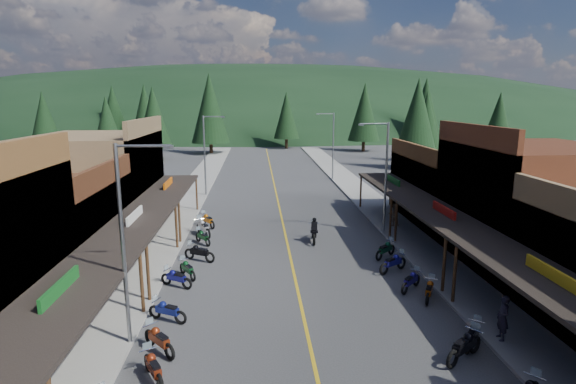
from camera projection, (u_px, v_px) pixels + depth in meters
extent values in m
plane|color=#38383A|center=(295.00, 280.00, 24.16)|extent=(220.00, 220.00, 0.00)
cube|color=gold|center=(278.00, 199.00, 43.69)|extent=(0.15, 90.00, 0.01)
cube|color=gray|center=(187.00, 200.00, 43.07)|extent=(3.40, 94.00, 0.15)
cube|color=gray|center=(365.00, 197.00, 44.28)|extent=(3.40, 94.00, 0.15)
cube|color=brown|center=(13.00, 267.00, 14.90)|extent=(0.30, 10.20, 8.20)
cube|color=black|center=(61.00, 296.00, 15.23)|extent=(3.20, 10.20, 0.18)
cylinder|color=#472D19|center=(142.00, 283.00, 20.03)|extent=(0.16, 0.16, 3.00)
cube|color=#14591E|center=(60.00, 291.00, 15.19)|extent=(0.12, 3.00, 0.70)
cube|color=#3F2111|center=(36.00, 232.00, 24.34)|extent=(8.00, 9.00, 5.00)
cube|color=#3F2111|center=(108.00, 220.00, 24.48)|extent=(0.30, 9.00, 6.20)
cube|color=black|center=(135.00, 221.00, 24.60)|extent=(3.20, 9.00, 0.18)
cylinder|color=#472D19|center=(148.00, 273.00, 21.20)|extent=(0.16, 0.16, 3.00)
cylinder|color=#472D19|center=(176.00, 227.00, 28.82)|extent=(0.16, 0.16, 3.00)
cube|color=silver|center=(135.00, 218.00, 24.56)|extent=(0.12, 3.00, 0.70)
cube|color=brown|center=(96.00, 182.00, 33.51)|extent=(8.00, 10.20, 7.00)
cube|color=brown|center=(148.00, 173.00, 33.66)|extent=(0.30, 10.20, 8.20)
cube|color=black|center=(168.00, 187.00, 33.98)|extent=(3.20, 10.20, 0.18)
cylinder|color=#472D19|center=(179.00, 222.00, 29.99)|extent=(0.16, 0.16, 3.00)
cylinder|color=#472D19|center=(197.00, 194.00, 38.78)|extent=(0.16, 0.16, 3.00)
cube|color=#CC590C|center=(168.00, 185.00, 33.94)|extent=(0.12, 3.00, 0.70)
cube|color=black|center=(551.00, 282.00, 16.44)|extent=(3.20, 10.20, 0.18)
cylinder|color=#472D19|center=(455.00, 274.00, 21.03)|extent=(0.16, 0.16, 3.00)
cube|color=gold|center=(551.00, 277.00, 16.40)|extent=(0.12, 3.00, 0.70)
cube|color=#562B19|center=(533.00, 205.00, 26.08)|extent=(8.00, 9.00, 7.00)
cube|color=#562B19|center=(469.00, 196.00, 25.69)|extent=(0.30, 9.00, 8.20)
cube|color=black|center=(443.00, 215.00, 25.82)|extent=(3.20, 9.00, 0.18)
cylinder|color=#472D19|center=(444.00, 265.00, 22.21)|extent=(0.16, 0.16, 3.00)
cylinder|color=#472D19|center=(396.00, 223.00, 29.82)|extent=(0.16, 0.16, 3.00)
cube|color=#B2140F|center=(444.00, 212.00, 25.77)|extent=(0.12, 3.00, 0.70)
cube|color=#4C2D16|center=(458.00, 190.00, 35.66)|extent=(8.00, 10.20, 5.00)
cube|color=#4C2D16|center=(411.00, 183.00, 35.27)|extent=(0.30, 10.20, 6.20)
cube|color=black|center=(393.00, 184.00, 35.19)|extent=(3.20, 10.20, 0.18)
cylinder|color=#472D19|center=(391.00, 218.00, 31.00)|extent=(0.16, 0.16, 3.00)
cylinder|color=#472D19|center=(361.00, 192.00, 39.79)|extent=(0.16, 0.16, 3.00)
cube|color=#14591E|center=(393.00, 182.00, 35.15)|extent=(0.12, 3.00, 0.70)
cylinder|color=gray|center=(123.00, 249.00, 16.99)|extent=(0.16, 0.16, 8.00)
cylinder|color=gray|center=(143.00, 146.00, 16.27)|extent=(2.00, 0.10, 0.10)
cube|color=gray|center=(168.00, 147.00, 16.34)|extent=(0.35, 0.18, 0.12)
cylinder|color=gray|center=(205.00, 157.00, 44.34)|extent=(0.16, 0.16, 8.00)
cylinder|color=gray|center=(214.00, 117.00, 43.62)|extent=(2.00, 0.10, 0.10)
cube|color=gray|center=(223.00, 117.00, 43.69)|extent=(0.35, 0.18, 0.12)
cylinder|color=gray|center=(386.00, 180.00, 31.65)|extent=(0.16, 0.16, 8.00)
cylinder|color=gray|center=(374.00, 124.00, 30.79)|extent=(2.00, 0.10, 0.10)
cube|color=gray|center=(361.00, 125.00, 30.74)|extent=(0.35, 0.18, 0.12)
cylinder|color=gray|center=(333.00, 147.00, 53.14)|extent=(0.16, 0.16, 8.00)
cylinder|color=gray|center=(325.00, 114.00, 52.28)|extent=(2.00, 0.10, 0.10)
cube|color=gray|center=(318.00, 114.00, 52.23)|extent=(0.35, 0.18, 0.12)
ellipsoid|color=black|center=(262.00, 127.00, 156.02)|extent=(310.00, 140.00, 60.00)
cylinder|color=black|center=(47.00, 147.00, 81.73)|extent=(0.60, 0.60, 2.00)
cone|color=black|center=(44.00, 117.00, 80.61)|extent=(5.04, 5.04, 9.00)
cylinder|color=black|center=(147.00, 142.00, 90.65)|extent=(0.60, 0.60, 2.00)
cone|color=black|center=(145.00, 111.00, 89.39)|extent=(5.88, 5.88, 10.50)
cylinder|color=black|center=(211.00, 148.00, 79.91)|extent=(0.60, 0.60, 2.00)
cone|color=black|center=(210.00, 108.00, 78.49)|extent=(6.72, 6.72, 12.00)
cylinder|color=black|center=(286.00, 143.00, 88.70)|extent=(0.60, 0.60, 2.00)
cone|color=black|center=(286.00, 115.00, 87.58)|extent=(5.04, 5.04, 9.00)
cylinder|color=black|center=(363.00, 146.00, 83.81)|extent=(0.60, 0.60, 2.00)
cone|color=black|center=(364.00, 112.00, 82.54)|extent=(5.88, 5.88, 10.50)
cylinder|color=black|center=(423.00, 140.00, 96.65)|extent=(0.60, 0.60, 2.00)
cone|color=black|center=(425.00, 107.00, 95.23)|extent=(6.72, 6.72, 12.00)
cylinder|color=black|center=(496.00, 143.00, 89.67)|extent=(0.60, 0.60, 2.00)
cone|color=black|center=(499.00, 115.00, 88.55)|extent=(5.04, 5.04, 9.00)
cylinder|color=black|center=(116.00, 140.00, 95.96)|extent=(0.60, 0.60, 2.00)
cone|color=black|center=(113.00, 110.00, 94.69)|extent=(5.88, 5.88, 10.50)
cylinder|color=black|center=(110.00, 163.00, 61.49)|extent=(0.60, 0.60, 2.00)
cone|color=black|center=(107.00, 126.00, 60.48)|extent=(4.48, 4.48, 8.00)
cylinder|color=black|center=(424.00, 155.00, 69.58)|extent=(0.60, 0.60, 2.00)
cone|color=black|center=(426.00, 120.00, 68.48)|extent=(4.93, 4.93, 8.80)
cylinder|color=black|center=(156.00, 154.00, 71.54)|extent=(0.60, 0.60, 2.00)
cone|color=black|center=(154.00, 117.00, 70.36)|extent=(5.38, 5.38, 9.60)
cylinder|color=black|center=(415.00, 162.00, 62.46)|extent=(0.60, 0.60, 2.00)
cone|color=black|center=(417.00, 117.00, 61.21)|extent=(5.82, 5.82, 10.40)
imported|color=black|center=(503.00, 318.00, 17.77)|extent=(0.50, 0.71, 1.85)
imported|color=brown|center=(394.00, 214.00, 33.89)|extent=(0.85, 0.50, 1.74)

